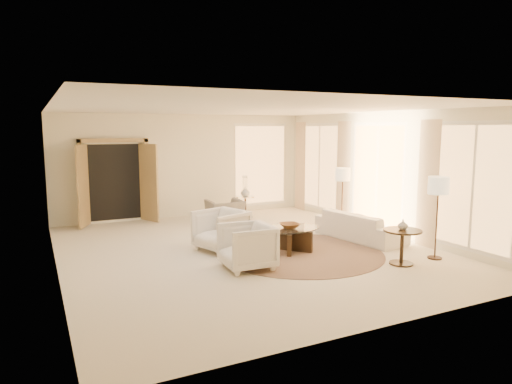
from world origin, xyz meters
name	(u,v)px	position (x,y,z in m)	size (l,w,h in m)	color
room	(247,181)	(0.00, 0.00, 1.40)	(7.04, 8.04, 2.83)	beige
windows_right	(379,175)	(3.45, 0.10, 1.35)	(0.10, 6.40, 2.40)	#F9B463
window_back_corner	(261,165)	(2.30, 3.95, 1.35)	(1.70, 0.10, 2.40)	#F9B463
curtains_right	(353,174)	(3.40, 1.00, 1.30)	(0.06, 5.20, 2.60)	beige
french_doors	(116,182)	(-1.90, 3.82, 1.07)	(1.95, 0.66, 2.16)	tan
area_rug	(300,253)	(0.84, -0.68, 0.01)	(3.23, 3.23, 0.01)	#442E24
sofa	(360,226)	(2.61, -0.29, 0.30)	(2.07, 0.81, 0.61)	white
armchair_left	(221,228)	(-0.47, 0.22, 0.45)	(0.87, 0.82, 0.90)	white
armchair_right	(247,244)	(-0.52, -1.11, 0.43)	(0.84, 0.79, 0.86)	white
accent_chair	(225,208)	(0.64, 2.70, 0.39)	(0.89, 0.58, 0.78)	gray
coffee_table	(289,236)	(0.73, -0.44, 0.29)	(1.37, 1.37, 0.46)	black
end_table	(402,241)	(2.07, -2.11, 0.43)	(0.67, 0.67, 0.63)	black
side_table	(245,205)	(1.39, 3.07, 0.35)	(0.50, 0.50, 0.58)	#302119
floor_lamp_near	(343,177)	(2.90, 0.76, 1.26)	(0.36, 0.36, 1.48)	#302119
floor_lamp_far	(438,189)	(2.90, -2.12, 1.31)	(0.37, 0.37, 1.54)	#302119
bowl	(289,226)	(0.73, -0.44, 0.51)	(0.38, 0.38, 0.09)	brown
end_vase	(403,225)	(2.07, -2.11, 0.72)	(0.18, 0.18, 0.18)	silver
side_vase	(245,192)	(1.39, 3.07, 0.71)	(0.25, 0.25, 0.26)	silver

